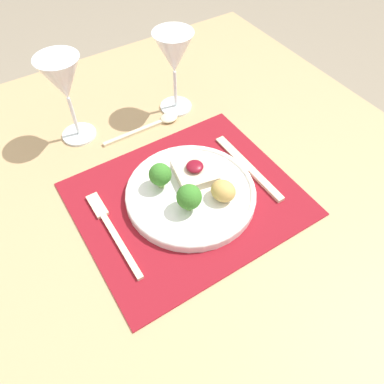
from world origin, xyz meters
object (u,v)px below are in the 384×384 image
object	(u,v)px
knife	(252,171)
dinner_plate	(192,192)
wine_glass_near	(174,56)
wine_glass_far	(63,82)
fork	(110,227)
spoon	(157,123)

from	to	relation	value
knife	dinner_plate	bearing A→B (deg)	177.59
wine_glass_near	wine_glass_far	size ratio (longest dim) A/B	0.98
fork	wine_glass_near	distance (m)	0.41
dinner_plate	knife	size ratio (longest dim) A/B	1.21
wine_glass_near	wine_glass_far	xyz separation A→B (m)	(-0.25, 0.03, 0.00)
dinner_plate	spoon	size ratio (longest dim) A/B	1.32
knife	wine_glass_near	size ratio (longest dim) A/B	1.10
spoon	knife	bearing A→B (deg)	-72.71
dinner_plate	spoon	xyz separation A→B (m)	(0.05, 0.24, -0.01)
spoon	wine_glass_near	distance (m)	0.16
knife	wine_glass_near	world-z (taller)	wine_glass_near
fork	wine_glass_near	bearing A→B (deg)	42.27
knife	wine_glass_far	world-z (taller)	wine_glass_far
dinner_plate	wine_glass_near	xyz separation A→B (m)	(0.12, 0.27, 0.12)
dinner_plate	wine_glass_far	xyz separation A→B (m)	(-0.12, 0.31, 0.13)
spoon	wine_glass_far	size ratio (longest dim) A/B	0.99
fork	wine_glass_far	size ratio (longest dim) A/B	1.08
dinner_plate	wine_glass_far	distance (m)	0.35
fork	knife	world-z (taller)	knife
knife	spoon	world-z (taller)	spoon
knife	spoon	xyz separation A→B (m)	(-0.10, 0.25, -0.00)
dinner_plate	fork	distance (m)	0.17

